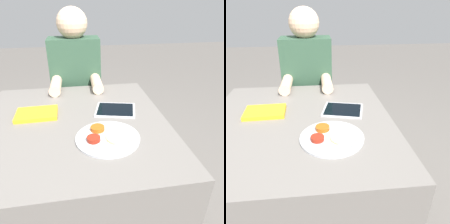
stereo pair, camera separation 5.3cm
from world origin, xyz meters
TOP-DOWN VIEW (x-y plane):
  - ground_plane at (0.00, 0.00)m, footprint 12.00×12.00m
  - dining_table at (0.00, 0.00)m, footprint 0.92×0.97m
  - thali_tray at (0.15, -0.19)m, footprint 0.27×0.27m
  - red_notebook at (-0.18, 0.08)m, footprint 0.21×0.15m
  - tablet_device at (0.23, 0.07)m, footprint 0.24×0.22m
  - person_diner at (0.03, 0.63)m, footprint 0.35×0.44m

SIDE VIEW (x-z plane):
  - ground_plane at x=0.00m, z-range 0.00..0.00m
  - dining_table at x=0.00m, z-range 0.00..0.71m
  - person_diner at x=0.03m, z-range -0.03..1.18m
  - tablet_device at x=0.23m, z-range 0.71..0.72m
  - thali_tray at x=0.15m, z-range 0.70..0.73m
  - red_notebook at x=-0.18m, z-range 0.71..0.73m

